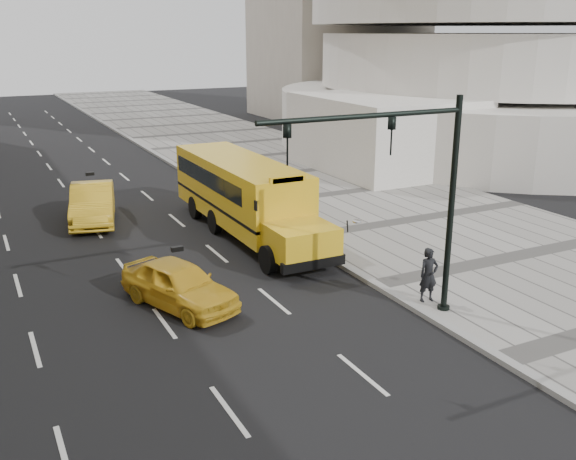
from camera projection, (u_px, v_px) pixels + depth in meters
name	position (u px, v px, depth m)	size (l,w,h in m)	color
ground	(152.00, 264.00, 23.12)	(140.00, 140.00, 0.00)	black
sidewalk_museum	(419.00, 220.00, 28.27)	(12.00, 140.00, 0.15)	gray
curb_museum	(299.00, 239.00, 25.68)	(0.30, 140.00, 0.15)	gray
school_bus	(242.00, 190.00, 26.38)	(2.96, 11.56, 3.19)	gold
taxi_near	(179.00, 284.00, 19.35)	(1.69, 4.21, 1.43)	gold
taxi_far	(93.00, 203.00, 28.00)	(1.77, 5.07, 1.67)	gold
pedestrian	(429.00, 275.00, 19.35)	(0.61, 0.40, 1.68)	black
traffic_signal	(413.00, 184.00, 17.24)	(6.18, 0.36, 6.40)	black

